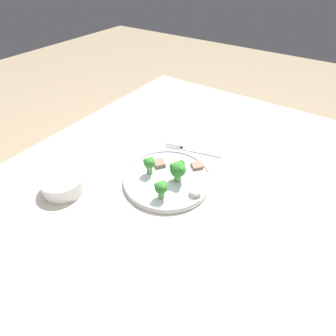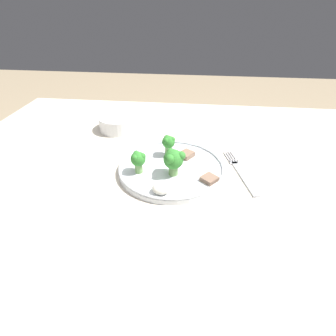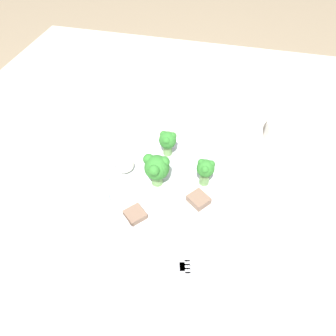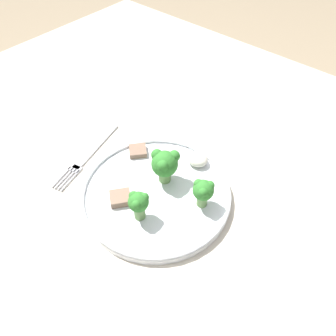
# 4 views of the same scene
# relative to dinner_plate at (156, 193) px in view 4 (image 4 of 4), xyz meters

# --- Properties ---
(ground_plane) EXTENTS (8.00, 8.00, 0.00)m
(ground_plane) POSITION_rel_dinner_plate_xyz_m (0.03, -0.05, -0.76)
(ground_plane) COLOR #9E896B
(table) EXTENTS (1.30, 1.08, 0.75)m
(table) POSITION_rel_dinner_plate_xyz_m (0.03, -0.05, -0.10)
(table) COLOR beige
(table) RESTS_ON ground_plane
(dinner_plate) EXTENTS (0.26, 0.26, 0.02)m
(dinner_plate) POSITION_rel_dinner_plate_xyz_m (0.00, 0.00, 0.00)
(dinner_plate) COLOR white
(dinner_plate) RESTS_ON table
(fork) EXTENTS (0.07, 0.20, 0.00)m
(fork) POSITION_rel_dinner_plate_xyz_m (0.17, 0.01, -0.01)
(fork) COLOR #B2B2B7
(fork) RESTS_ON table
(broccoli_floret_near_rim_left) EXTENTS (0.04, 0.04, 0.06)m
(broccoli_floret_near_rim_left) POSITION_rel_dinner_plate_xyz_m (-0.08, -0.03, 0.04)
(broccoli_floret_near_rim_left) COLOR #709E56
(broccoli_floret_near_rim_left) RESTS_ON dinner_plate
(broccoli_floret_center_left) EXTENTS (0.05, 0.05, 0.07)m
(broccoli_floret_center_left) POSITION_rel_dinner_plate_xyz_m (0.01, -0.03, 0.04)
(broccoli_floret_center_left) COLOR #709E56
(broccoli_floret_center_left) RESTS_ON dinner_plate
(broccoli_floret_back_left) EXTENTS (0.03, 0.03, 0.06)m
(broccoli_floret_back_left) POSITION_rel_dinner_plate_xyz_m (-0.01, 0.06, 0.04)
(broccoli_floret_back_left) COLOR #709E56
(broccoli_floret_back_left) RESTS_ON dinner_plate
(meat_slice_front_slice) EXTENTS (0.05, 0.05, 0.01)m
(meat_slice_front_slice) POSITION_rel_dinner_plate_xyz_m (0.03, 0.05, 0.01)
(meat_slice_front_slice) COLOR #846651
(meat_slice_front_slice) RESTS_ON dinner_plate
(meat_slice_middle_slice) EXTENTS (0.05, 0.05, 0.01)m
(meat_slice_middle_slice) POSITION_rel_dinner_plate_xyz_m (0.09, -0.05, 0.01)
(meat_slice_middle_slice) COLOR #846651
(meat_slice_middle_slice) RESTS_ON dinner_plate
(sauce_dollop) EXTENTS (0.04, 0.04, 0.02)m
(sauce_dollop) POSITION_rel_dinner_plate_xyz_m (-0.01, -0.10, 0.01)
(sauce_dollop) COLOR silver
(sauce_dollop) RESTS_ON dinner_plate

